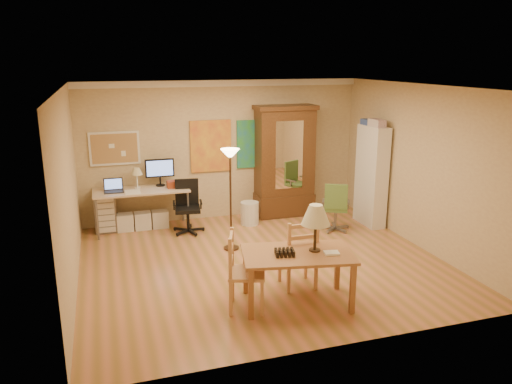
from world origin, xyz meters
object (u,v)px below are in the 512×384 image
object	(u,v)px
dining_table	(304,242)
armoire	(284,168)
office_chair_green	(335,218)
bookshelf	(371,176)
computer_desk	(144,205)
office_chair_black	(188,218)

from	to	relation	value
dining_table	armoire	bearing A→B (deg)	73.27
office_chair_green	dining_table	bearing A→B (deg)	-124.25
armoire	bookshelf	size ratio (longest dim) A/B	1.17
dining_table	computer_desk	size ratio (longest dim) A/B	0.90
dining_table	office_chair_black	size ratio (longest dim) A/B	1.59
armoire	bookshelf	world-z (taller)	armoire
dining_table	bookshelf	bearing A→B (deg)	46.58
office_chair_green	computer_desk	bearing A→B (deg)	161.21
dining_table	bookshelf	world-z (taller)	bookshelf
office_chair_black	bookshelf	size ratio (longest dim) A/B	0.51
office_chair_black	office_chair_green	size ratio (longest dim) A/B	1.04
office_chair_black	office_chair_green	distance (m)	2.72
dining_table	office_chair_black	distance (m)	3.36
computer_desk	armoire	world-z (taller)	armoire
dining_table	office_chair_black	xyz separation A→B (m)	(-0.96, 3.17, -0.57)
dining_table	armoire	size ratio (longest dim) A/B	0.69
computer_desk	bookshelf	world-z (taller)	bookshelf
office_chair_black	computer_desk	bearing A→B (deg)	151.53
dining_table	armoire	world-z (taller)	armoire
office_chair_green	armoire	xyz separation A→B (m)	(-0.56, 1.22, 0.72)
office_chair_green	armoire	size ratio (longest dim) A/B	0.42
armoire	bookshelf	xyz separation A→B (m)	(1.36, -1.06, -0.02)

